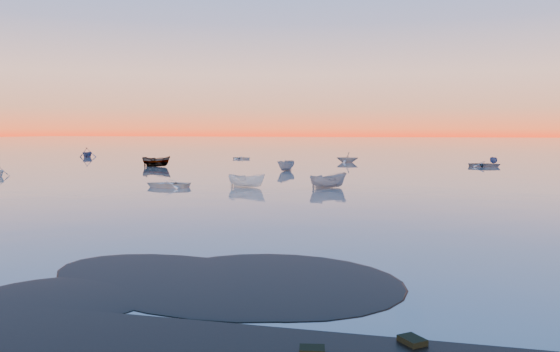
% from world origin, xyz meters
% --- Properties ---
extents(ground, '(600.00, 600.00, 0.00)m').
position_xyz_m(ground, '(0.00, 100.00, 0.00)').
color(ground, slate).
rests_on(ground, ground).
extents(mud_lobes, '(140.00, 6.00, 0.07)m').
position_xyz_m(mud_lobes, '(0.00, -1.00, 0.01)').
color(mud_lobes, black).
rests_on(mud_lobes, ground).
extents(moored_fleet, '(124.00, 58.00, 1.20)m').
position_xyz_m(moored_fleet, '(0.00, 53.00, 0.00)').
color(moored_fleet, white).
rests_on(moored_fleet, ground).
extents(boat_near_center, '(3.96, 4.19, 1.41)m').
position_xyz_m(boat_near_center, '(0.28, 33.76, 0.00)').
color(boat_near_center, gray).
rests_on(boat_near_center, ground).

